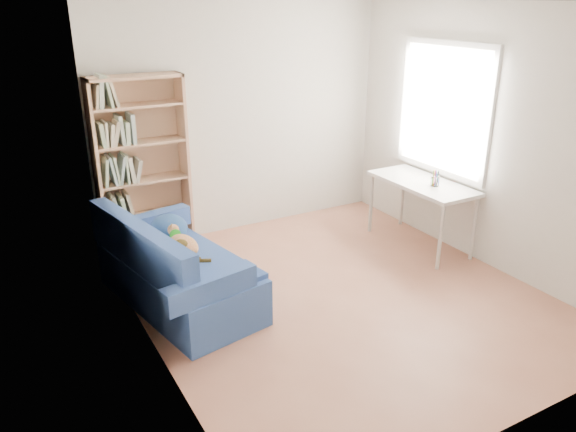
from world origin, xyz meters
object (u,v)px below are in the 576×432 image
object	(u,v)px
desk	(422,188)
bookshelf	(143,175)
sofa	(174,271)
pen_cup	(435,180)

from	to	relation	value
desk	bookshelf	bearing A→B (deg)	154.07
sofa	pen_cup	bearing A→B (deg)	-16.53
bookshelf	desk	world-z (taller)	bookshelf
desk	pen_cup	size ratio (longest dim) A/B	7.03
desk	pen_cup	distance (m)	0.22
sofa	pen_cup	world-z (taller)	pen_cup
sofa	desk	world-z (taller)	sofa
desk	pen_cup	bearing A→B (deg)	-86.83
sofa	pen_cup	xyz separation A→B (m)	(2.82, -0.27, 0.49)
bookshelf	desk	size ratio (longest dim) A/B	1.53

